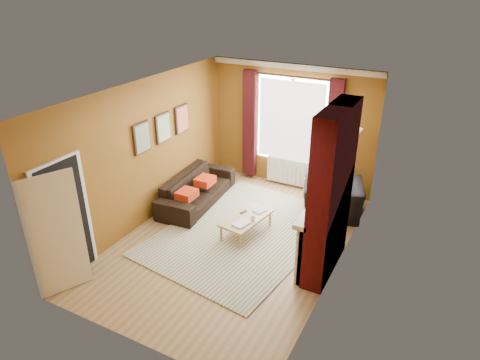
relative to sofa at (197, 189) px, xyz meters
The scene contains 12 objects.
ground 1.75m from the sofa, 34.38° to the right, with size 5.50×5.50×0.00m, color olive.
room_walls 2.42m from the sofa, 18.60° to the right, with size 3.82×5.54×2.83m.
striped_rug 1.62m from the sofa, 24.09° to the right, with size 3.12×4.00×0.02m.
sofa is the anchor object (origin of this frame).
armchair 2.85m from the sofa, 15.48° to the left, with size 1.15×1.01×0.75m, color black.
coffee_table 1.64m from the sofa, 22.82° to the right, with size 0.71×1.17×0.36m.
wicker_stool 2.52m from the sofa, 32.77° to the left, with size 0.38×0.38×0.45m.
floor_lamp 3.38m from the sofa, 21.68° to the left, with size 0.29×0.29×1.79m.
book_a 1.70m from the sofa, 31.87° to the right, with size 0.23×0.30×0.03m, color #999999.
book_b 1.57m from the sofa, 10.06° to the right, with size 0.19×0.26×0.02m, color #999999.
mug 1.83m from the sofa, 22.67° to the right, with size 0.09×0.09×0.08m, color #999999.
tv_remote 1.48m from the sofa, 20.37° to the right, with size 0.10×0.16×0.02m.
Camera 1 is at (3.19, -5.88, 4.47)m, focal length 32.00 mm.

